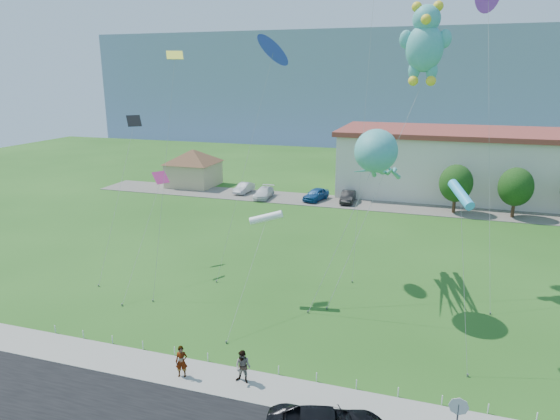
# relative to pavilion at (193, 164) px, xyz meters

# --- Properties ---
(ground) EXTENTS (160.00, 160.00, 0.00)m
(ground) POSITION_rel_pavilion_xyz_m (24.00, -38.00, -3.02)
(ground) COLOR #204E16
(ground) RESTS_ON ground
(sidewalk) EXTENTS (80.00, 2.50, 0.10)m
(sidewalk) POSITION_rel_pavilion_xyz_m (24.00, -40.75, -2.97)
(sidewalk) COLOR gray
(sidewalk) RESTS_ON ground
(parking_strip) EXTENTS (70.00, 6.00, 0.06)m
(parking_strip) POSITION_rel_pavilion_xyz_m (24.00, -3.00, -2.99)
(parking_strip) COLOR #59544C
(parking_strip) RESTS_ON ground
(hill_ridge) EXTENTS (160.00, 50.00, 25.00)m
(hill_ridge) POSITION_rel_pavilion_xyz_m (24.00, 82.00, 9.48)
(hill_ridge) COLOR #748FA0
(hill_ridge) RESTS_ON ground
(pavilion) EXTENTS (9.20, 9.20, 5.00)m
(pavilion) POSITION_rel_pavilion_xyz_m (0.00, 0.00, 0.00)
(pavilion) COLOR tan
(pavilion) RESTS_ON ground
(stop_sign) EXTENTS (0.80, 0.07, 2.50)m
(stop_sign) POSITION_rel_pavilion_xyz_m (33.50, -42.21, -1.15)
(stop_sign) COLOR slate
(stop_sign) RESTS_ON ground
(rope_fence) EXTENTS (26.05, 0.05, 0.50)m
(rope_fence) POSITION_rel_pavilion_xyz_m (24.00, -39.30, -2.77)
(rope_fence) COLOR white
(rope_fence) RESTS_ON ground
(tree_near) EXTENTS (3.60, 3.60, 5.47)m
(tree_near) POSITION_rel_pavilion_xyz_m (34.00, -4.00, 0.36)
(tree_near) COLOR #3F2B19
(tree_near) RESTS_ON ground
(tree_mid) EXTENTS (3.60, 3.60, 5.47)m
(tree_mid) POSITION_rel_pavilion_xyz_m (40.00, -4.00, 0.36)
(tree_mid) COLOR #3F2B19
(tree_mid) RESTS_ON ground
(pedestrian_left) EXTENTS (0.70, 0.57, 1.67)m
(pedestrian_left) POSITION_rel_pavilion_xyz_m (20.43, -41.07, -2.09)
(pedestrian_left) COLOR gray
(pedestrian_left) RESTS_ON sidewalk
(pedestrian_right) EXTENTS (0.87, 0.70, 1.71)m
(pedestrian_right) POSITION_rel_pavilion_xyz_m (23.57, -40.59, -2.07)
(pedestrian_right) COLOR gray
(pedestrian_right) RESTS_ON sidewalk
(parked_car_silver) EXTENTS (1.70, 3.99, 1.28)m
(parked_car_silver) POSITION_rel_pavilion_xyz_m (8.28, -2.16, -2.32)
(parked_car_silver) COLOR #AAA9B0
(parked_car_silver) RESTS_ON parking_strip
(parked_car_white) EXTENTS (2.03, 4.56, 1.30)m
(parked_car_white) POSITION_rel_pavilion_xyz_m (11.63, -3.94, -2.31)
(parked_car_white) COLOR silver
(parked_car_white) RESTS_ON parking_strip
(parked_car_blue) EXTENTS (2.84, 4.61, 1.47)m
(parked_car_blue) POSITION_rel_pavilion_xyz_m (18.10, -3.15, -2.23)
(parked_car_blue) COLOR #184B87
(parked_car_blue) RESTS_ON parking_strip
(parked_car_black) EXTENTS (1.67, 4.26, 1.38)m
(parked_car_black) POSITION_rel_pavilion_xyz_m (21.99, -3.01, -2.27)
(parked_car_black) COLOR black
(parked_car_black) RESTS_ON parking_strip
(octopus_kite) EXTENTS (4.90, 9.65, 11.66)m
(octopus_kite) POSITION_rel_pavilion_xyz_m (28.21, -28.16, 6.52)
(octopus_kite) COLOR teal
(octopus_kite) RESTS_ON ground
(teddy_bear_kite) EXTENTS (6.46, 8.99, 19.64)m
(teddy_bear_kite) POSITION_rel_pavilion_xyz_m (30.42, -23.52, 14.02)
(teddy_bear_kite) COLOR teal
(teddy_bear_kite) RESTS_ON ground
(small_kite_purple) EXTENTS (2.48, 9.79, 21.25)m
(small_kite_purple) POSITION_rel_pavilion_xyz_m (34.43, -20.07, 16.96)
(small_kite_purple) COLOR #AE37DC
(small_kite_purple) RESTS_ON ground
(small_kite_black) EXTENTS (1.75, 8.27, 11.68)m
(small_kite_black) POSITION_rel_pavilion_xyz_m (8.21, -26.16, 6.88)
(small_kite_black) COLOR black
(small_kite_black) RESTS_ON ground
(small_kite_pink) EXTENTS (1.46, 7.75, 7.73)m
(small_kite_pink) POSITION_rel_pavilion_xyz_m (11.96, -28.67, 3.53)
(small_kite_pink) COLOR #EB3481
(small_kite_pink) RESTS_ON ground
(small_kite_yellow) EXTENTS (1.29, 5.46, 16.60)m
(small_kite_yellow) POSITION_rel_pavilion_xyz_m (14.26, -29.71, 10.98)
(small_kite_yellow) COLOR #ECF138
(small_kite_yellow) RESTS_ON ground
(small_kite_cyan) EXTENTS (1.36, 3.42, 9.42)m
(small_kite_cyan) POSITION_rel_pavilion_xyz_m (33.19, -34.32, 5.89)
(small_kite_cyan) COLOR #34AFEB
(small_kite_cyan) RESTS_ON ground
(small_kite_white) EXTENTS (0.52, 7.60, 6.20)m
(small_kite_white) POSITION_rel_pavilion_xyz_m (21.41, -30.93, 2.70)
(small_kite_white) COLOR white
(small_kite_white) RESTS_ON ground
(small_kite_blue) EXTENTS (3.88, 5.42, 17.27)m
(small_kite_blue) POSITION_rel_pavilion_xyz_m (19.84, -24.93, 13.18)
(small_kite_blue) COLOR #2733E1
(small_kite_blue) RESTS_ON ground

